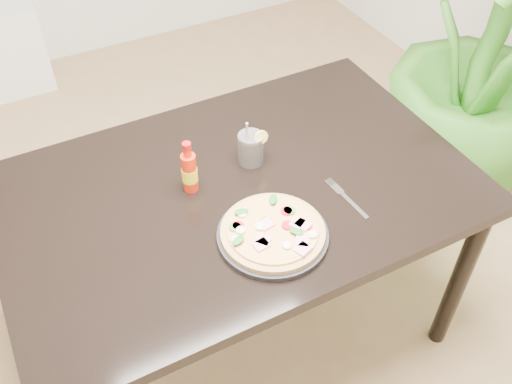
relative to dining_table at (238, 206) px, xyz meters
name	(u,v)px	position (x,y,z in m)	size (l,w,h in m)	color
floor	(203,331)	(-0.15, 0.04, -0.67)	(4.50, 4.50, 0.00)	#9E7A51
dining_table	(238,206)	(0.00, 0.00, 0.00)	(1.40, 0.90, 0.75)	black
plate	(273,235)	(0.00, -0.23, 0.09)	(0.30, 0.30, 0.02)	black
pizza	(273,231)	(0.00, -0.23, 0.11)	(0.28, 0.28, 0.03)	tan
hot_sauce_bottle	(189,171)	(-0.13, 0.05, 0.15)	(0.06, 0.06, 0.17)	red
cola_cup	(251,149)	(0.09, 0.08, 0.13)	(0.09, 0.08, 0.17)	black
fork	(345,197)	(0.26, -0.19, 0.09)	(0.03, 0.19, 0.00)	silver
houseplant	(489,52)	(1.31, 0.30, 0.02)	(0.77, 0.77, 1.38)	#357A20
plant_pot	(455,158)	(1.31, 0.30, -0.56)	(0.28, 0.28, 0.22)	brown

